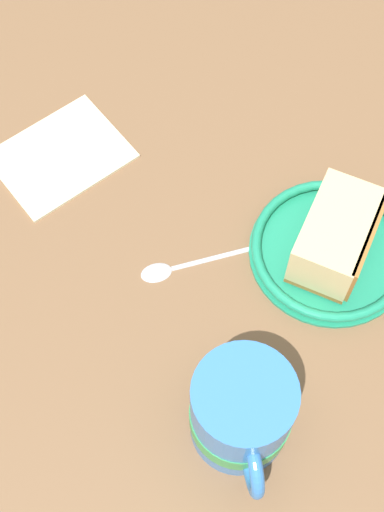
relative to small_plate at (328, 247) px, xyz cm
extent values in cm
cube|color=brown|center=(11.79, 0.31, -2.51)|extent=(151.60, 151.60, 3.40)
cylinder|color=#1E8C66|center=(0.00, 0.00, -0.46)|extent=(15.36, 15.36, 0.72)
torus|color=#1E8C66|center=(0.00, 0.00, 0.37)|extent=(15.06, 15.06, 0.93)
cube|color=#9E662D|center=(0.00, 0.00, 0.20)|extent=(11.29, 10.09, 0.60)
cube|color=#DBC184|center=(0.00, 0.00, 3.01)|extent=(11.29, 10.09, 5.01)
cube|color=#9E662D|center=(-1.71, 2.65, 3.01)|extent=(8.52, 5.80, 5.01)
cylinder|color=#3372BF|center=(16.71, 9.39, 4.22)|extent=(8.13, 8.13, 10.07)
cylinder|color=green|center=(16.71, 9.39, 3.00)|extent=(8.30, 8.30, 2.31)
cylinder|color=#47230F|center=(16.71, 9.39, 7.26)|extent=(7.16, 7.16, 0.40)
torus|color=#3372BF|center=(18.31, 13.13, 4.22)|extent=(3.16, 5.48, 5.50)
ellipsoid|color=silver|center=(14.97, -6.84, -0.42)|extent=(3.45, 2.77, 0.80)
cylinder|color=silver|center=(8.73, -4.98, -0.57)|extent=(9.75, 3.34, 0.50)
cube|color=beige|center=(16.32, -23.49, -0.52)|extent=(13.70, 11.20, 0.60)
camera|label=1|loc=(28.39, 20.42, 61.05)|focal=51.20mm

